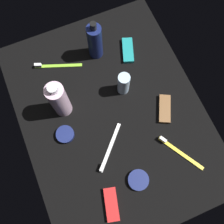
# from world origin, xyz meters

# --- Properties ---
(ground_plane) EXTENTS (0.84, 0.64, 0.01)m
(ground_plane) POSITION_xyz_m (0.00, 0.00, -0.01)
(ground_plane) COLOR black
(lotion_bottle) EXTENTS (0.05, 0.05, 0.18)m
(lotion_bottle) POSITION_xyz_m (0.25, -0.04, 0.08)
(lotion_bottle) COLOR navy
(lotion_bottle) RESTS_ON ground_plane
(bodywash_bottle) EXTENTS (0.06, 0.06, 0.20)m
(bodywash_bottle) POSITION_xyz_m (0.09, 0.15, 0.09)
(bodywash_bottle) COLOR silver
(bodywash_bottle) RESTS_ON ground_plane
(deodorant_stick) EXTENTS (0.04, 0.04, 0.10)m
(deodorant_stick) POSITION_xyz_m (0.07, -0.08, 0.05)
(deodorant_stick) COLOR silver
(deodorant_stick) RESTS_ON ground_plane
(toothbrush_white) EXTENTS (0.14, 0.13, 0.02)m
(toothbrush_white) POSITION_xyz_m (-0.12, 0.06, 0.01)
(toothbrush_white) COLOR white
(toothbrush_white) RESTS_ON ground_plane
(toothbrush_yellow) EXTENTS (0.16, 0.10, 0.02)m
(toothbrush_yellow) POSITION_xyz_m (-0.21, -0.16, 0.01)
(toothbrush_yellow) COLOR yellow
(toothbrush_yellow) RESTS_ON ground_plane
(toothbrush_lime) EXTENTS (0.07, 0.17, 0.02)m
(toothbrush_lime) POSITION_xyz_m (0.26, 0.12, 0.01)
(toothbrush_lime) COLOR #8CD133
(toothbrush_lime) RESTS_ON ground_plane
(snack_bar_red) EXTENTS (0.11, 0.06, 0.01)m
(snack_bar_red) POSITION_xyz_m (-0.28, 0.12, 0.01)
(snack_bar_red) COLOR red
(snack_bar_red) RESTS_ON ground_plane
(snack_bar_brown) EXTENTS (0.11, 0.08, 0.01)m
(snack_bar_brown) POSITION_xyz_m (-0.06, -0.18, 0.01)
(snack_bar_brown) COLOR brown
(snack_bar_brown) RESTS_ON ground_plane
(snack_bar_teal) EXTENTS (0.11, 0.07, 0.01)m
(snack_bar_teal) POSITION_xyz_m (0.21, -0.16, 0.01)
(snack_bar_teal) COLOR teal
(snack_bar_teal) RESTS_ON ground_plane
(cream_tin_left) EXTENTS (0.07, 0.07, 0.02)m
(cream_tin_left) POSITION_xyz_m (-0.25, 0.01, 0.01)
(cream_tin_left) COLOR navy
(cream_tin_left) RESTS_ON ground_plane
(cream_tin_right) EXTENTS (0.06, 0.06, 0.02)m
(cream_tin_right) POSITION_xyz_m (-0.01, 0.18, 0.01)
(cream_tin_right) COLOR navy
(cream_tin_right) RESTS_ON ground_plane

